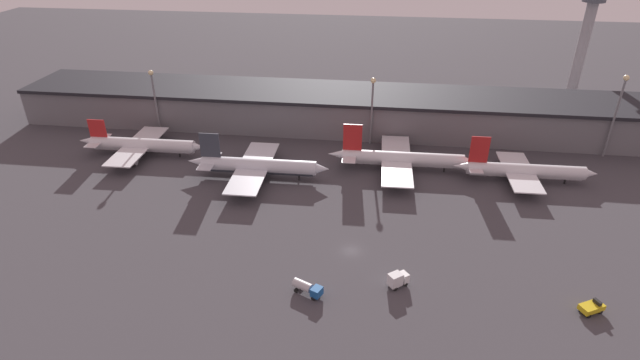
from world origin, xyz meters
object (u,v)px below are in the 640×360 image
at_px(airplane_1, 257,166).
at_px(airplane_3, 524,171).
at_px(airplane_0, 141,145).
at_px(service_vehicle_1, 307,288).
at_px(airplane_2, 401,159).
at_px(service_vehicle_2, 398,279).
at_px(control_tower, 586,34).
at_px(service_vehicle_0, 592,307).

distance_m(airplane_1, airplane_3, 80.61).
relative_size(airplane_0, airplane_1, 0.99).
bearing_deg(service_vehicle_1, airplane_2, 96.97).
relative_size(service_vehicle_2, control_tower, 0.11).
height_order(airplane_2, airplane_3, airplane_2).
height_order(airplane_1, airplane_3, airplane_1).
bearing_deg(airplane_2, airplane_3, -5.69).
height_order(airplane_2, control_tower, control_tower).
bearing_deg(airplane_2, control_tower, 46.34).
relative_size(airplane_0, service_vehicle_1, 6.19).
distance_m(airplane_1, service_vehicle_1, 55.27).
xyz_separation_m(airplane_0, service_vehicle_2, (84.43, -55.82, -1.76)).
height_order(airplane_3, service_vehicle_0, airplane_3).
bearing_deg(control_tower, service_vehicle_2, -119.11).
relative_size(airplane_2, service_vehicle_1, 6.57).
bearing_deg(control_tower, airplane_2, -132.72).
height_order(airplane_1, service_vehicle_2, airplane_1).
relative_size(airplane_0, control_tower, 0.94).
bearing_deg(airplane_2, service_vehicle_0, -58.05).
relative_size(airplane_1, airplane_3, 1.04).
height_order(airplane_1, airplane_2, airplane_2).
relative_size(service_vehicle_1, control_tower, 0.15).
distance_m(airplane_3, control_tower, 96.75).
xyz_separation_m(airplane_1, service_vehicle_1, (23.07, -50.17, -2.30)).
distance_m(service_vehicle_2, control_tower, 160.56).
distance_m(service_vehicle_0, control_tower, 148.64).
bearing_deg(airplane_3, airplane_1, -175.25).
bearing_deg(service_vehicle_2, airplane_2, 50.55).
bearing_deg(airplane_2, service_vehicle_2, -92.17).
xyz_separation_m(airplane_1, airplane_3, (80.21, 8.00, -0.35)).
distance_m(airplane_0, airplane_2, 85.64).
xyz_separation_m(airplane_0, service_vehicle_1, (65.22, -60.72, -2.08)).
bearing_deg(airplane_0, control_tower, 26.18).
relative_size(airplane_1, control_tower, 0.95).
height_order(airplane_0, airplane_3, airplane_3).
bearing_deg(service_vehicle_2, service_vehicle_1, 156.10).
distance_m(service_vehicle_0, service_vehicle_1, 58.77).
bearing_deg(airplane_1, service_vehicle_0, -31.44).
distance_m(airplane_0, airplane_3, 122.38).
bearing_deg(airplane_2, service_vehicle_1, -109.39).
xyz_separation_m(airplane_0, service_vehicle_0, (123.95, -58.74, -2.42)).
relative_size(airplane_0, service_vehicle_0, 7.80).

